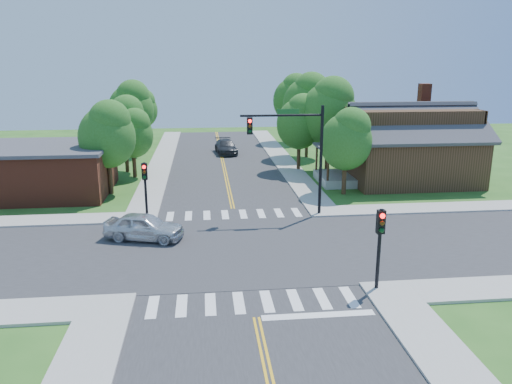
{
  "coord_description": "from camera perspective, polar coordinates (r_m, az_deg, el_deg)",
  "views": [
    {
      "loc": [
        -1.92,
        -25.3,
        10.01
      ],
      "look_at": [
        1.19,
        3.73,
        2.2
      ],
      "focal_mm": 35.0,
      "sensor_mm": 36.0,
      "label": 1
    }
  ],
  "objects": [
    {
      "name": "tree_e_d",
      "position": [
        61.62,
        4.38,
        10.74
      ],
      "size": [
        4.95,
        4.7,
        8.41
      ],
      "color": "#382314",
      "rests_on": "ground"
    },
    {
      "name": "crosswalk_south",
      "position": [
        21.63,
        -0.35,
        -12.45
      ],
      "size": [
        8.85,
        2.0,
        0.01
      ],
      "color": "white",
      "rests_on": "ground"
    },
    {
      "name": "stop_bar",
      "position": [
        20.81,
        7.13,
        -13.9
      ],
      "size": [
        4.6,
        0.45,
        0.09
      ],
      "primitive_type": "cube",
      "color": "white",
      "rests_on": "ground"
    },
    {
      "name": "tree_house",
      "position": [
        45.68,
        5.1,
        8.15
      ],
      "size": [
        4.16,
        3.95,
        7.07
      ],
      "color": "#382314",
      "rests_on": "ground"
    },
    {
      "name": "tree_bldg",
      "position": [
        44.22,
        -13.86,
        6.66
      ],
      "size": [
        3.54,
        3.37,
        6.03
      ],
      "color": "#382314",
      "rests_on": "ground"
    },
    {
      "name": "tree_w_c",
      "position": [
        54.05,
        -14.03,
        9.47
      ],
      "size": [
        4.71,
        4.47,
        8.0
      ],
      "color": "#382314",
      "rests_on": "ground"
    },
    {
      "name": "building_nw",
      "position": [
        41.22,
        -23.34,
        2.37
      ],
      "size": [
        10.4,
        8.4,
        3.73
      ],
      "color": "maroon",
      "rests_on": "ground"
    },
    {
      "name": "ground",
      "position": [
        27.28,
        -1.67,
        -6.56
      ],
      "size": [
        100.0,
        100.0,
        0.0
      ],
      "primitive_type": "plane",
      "color": "#29591B",
      "rests_on": "ground"
    },
    {
      "name": "road_ew",
      "position": [
        27.27,
        -1.67,
        -6.51
      ],
      "size": [
        90.0,
        10.0,
        0.04
      ],
      "primitive_type": "cube",
      "color": "#2D2D30",
      "rests_on": "ground"
    },
    {
      "name": "tree_w_d",
      "position": [
        62.44,
        -12.9,
        9.36
      ],
      "size": [
        3.87,
        3.68,
        6.58
      ],
      "color": "#382314",
      "rests_on": "ground"
    },
    {
      "name": "tree_w_a",
      "position": [
        38.9,
        -16.57,
        6.5
      ],
      "size": [
        4.22,
        4.01,
        7.17
      ],
      "color": "#382314",
      "rests_on": "ground"
    },
    {
      "name": "tree_e_c",
      "position": [
        52.15,
        6.03,
        10.22
      ],
      "size": [
        5.17,
        4.91,
        8.79
      ],
      "color": "#382314",
      "rests_on": "ground"
    },
    {
      "name": "sidewalk_ne",
      "position": [
        45.87,
        16.8,
        1.81
      ],
      "size": [
        40.0,
        40.0,
        0.14
      ],
      "color": "#9E9B93",
      "rests_on": "ground"
    },
    {
      "name": "tree_e_b",
      "position": [
        45.27,
        8.41,
        9.28
      ],
      "size": [
        5.07,
        4.81,
        8.62
      ],
      "color": "#382314",
      "rests_on": "ground"
    },
    {
      "name": "signal_mast_ne",
      "position": [
        31.86,
        4.53,
        5.61
      ],
      "size": [
        5.3,
        0.42,
        7.2
      ],
      "color": "black",
      "rests_on": "ground"
    },
    {
      "name": "road_ns",
      "position": [
        27.27,
        -1.67,
        -6.52
      ],
      "size": [
        10.0,
        90.0,
        0.04
      ],
      "primitive_type": "cube",
      "color": "#2D2D30",
      "rests_on": "ground"
    },
    {
      "name": "tree_w_b",
      "position": [
        46.4,
        -14.74,
        7.76
      ],
      "size": [
        4.11,
        3.91,
        6.99
      ],
      "color": "#382314",
      "rests_on": "ground"
    },
    {
      "name": "intersection_patch",
      "position": [
        27.28,
        -1.67,
        -6.56
      ],
      "size": [
        10.2,
        10.2,
        0.06
      ],
      "primitive_type": "cube",
      "color": "#2D2D30",
      "rests_on": "ground"
    },
    {
      "name": "car_silver",
      "position": [
        29.07,
        -12.66,
        -3.94
      ],
      "size": [
        4.25,
        5.48,
        1.53
      ],
      "primitive_type": "imported",
      "rotation": [
        0.0,
        0.0,
        1.28
      ],
      "color": "silver",
      "rests_on": "ground"
    },
    {
      "name": "signal_pole_se",
      "position": [
        22.31,
        14.0,
        -4.72
      ],
      "size": [
        0.34,
        0.42,
        3.8
      ],
      "color": "black",
      "rests_on": "ground"
    },
    {
      "name": "signal_pole_nw",
      "position": [
        31.95,
        -12.57,
        1.32
      ],
      "size": [
        0.34,
        0.42,
        3.8
      ],
      "color": "black",
      "rests_on": "ground"
    },
    {
      "name": "crosswalk_north",
      "position": [
        33.09,
        -2.52,
        -2.56
      ],
      "size": [
        8.85,
        2.0,
        0.01
      ],
      "color": "white",
      "rests_on": "ground"
    },
    {
      "name": "car_dgrey",
      "position": [
        54.48,
        -3.46,
        5.14
      ],
      "size": [
        3.01,
        5.43,
        1.46
      ],
      "primitive_type": "imported",
      "rotation": [
        0.0,
        0.0,
        0.1
      ],
      "color": "#2A2B2E",
      "rests_on": "ground"
    },
    {
      "name": "sidewalk_nw",
      "position": [
        44.53,
        -24.14,
        0.74
      ],
      "size": [
        40.0,
        40.0,
        0.14
      ],
      "color": "#9E9B93",
      "rests_on": "ground"
    },
    {
      "name": "tree_e_a",
      "position": [
        37.86,
        10.4,
        6.11
      ],
      "size": [
        3.9,
        3.7,
        6.62
      ],
      "color": "#382314",
      "rests_on": "ground"
    },
    {
      "name": "centerline",
      "position": [
        27.26,
        -1.67,
        -6.47
      ],
      "size": [
        0.3,
        90.0,
        0.01
      ],
      "color": "yellow",
      "rests_on": "ground"
    },
    {
      "name": "house_ne",
      "position": [
        43.56,
        17.05,
        5.49
      ],
      "size": [
        13.05,
        8.8,
        7.11
      ],
      "color": "#332212",
      "rests_on": "ground"
    }
  ]
}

